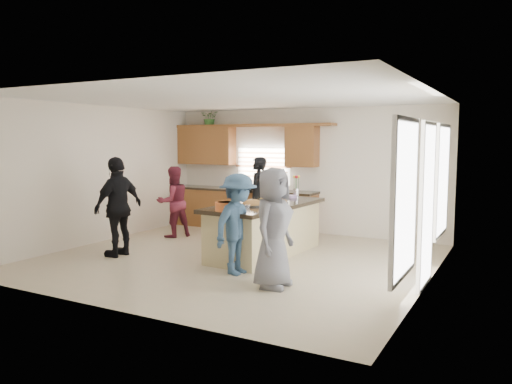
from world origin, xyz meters
The scene contains 18 objects.
floor centered at (0.00, 0.00, 0.00)m, with size 6.50×6.50×0.00m, color tan.
room_shell centered at (0.00, 0.00, 1.90)m, with size 6.52×6.02×2.81m.
back_cabinetry centered at (-1.47, 2.73, 0.91)m, with size 4.08×0.66×2.46m.
right_wall_glazing centered at (3.22, -0.13, 1.34)m, with size 0.06×4.00×2.25m.
island centered at (0.30, 0.56, 0.45)m, with size 1.31×2.76×0.95m.
platter_front centered at (0.27, 0.13, 0.98)m, with size 0.42×0.42×0.17m.
platter_mid centered at (0.48, 0.67, 0.98)m, with size 0.42×0.42×0.17m.
platter_back centered at (0.15, 0.96, 0.98)m, with size 0.35×0.35×0.14m.
salad_bowl centered at (0.19, -0.60, 1.03)m, with size 0.37×0.37×0.15m.
clear_cup centered at (0.54, -0.53, 1.00)m, with size 0.07×0.07×0.11m, color white.
plate_stack centered at (0.35, 1.58, 0.97)m, with size 0.25×0.25×0.05m, color #B38ECE.
flower_vase centered at (0.37, 1.79, 1.19)m, with size 0.14×0.14×0.44m.
potted_plant centered at (-2.38, 2.82, 2.63)m, with size 0.42×0.36×0.47m, color #336528.
woman_left_back centered at (-0.78, 2.28, 0.86)m, with size 0.63×0.41×1.72m, color black.
woman_left_mid centered at (-2.22, 1.11, 0.77)m, with size 0.74×0.58×1.53m, color maroon.
woman_left_front centered at (-1.99, -0.78, 0.90)m, with size 1.05×0.44×1.80m, color black.
woman_right_back centered at (0.53, -0.81, 0.79)m, with size 1.02×0.59×1.58m, color #2F4C68.
woman_right_front centered at (1.33, -1.18, 0.86)m, with size 0.84×0.55×1.72m, color slate.
Camera 1 is at (4.42, -7.43, 2.10)m, focal length 35.00 mm.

